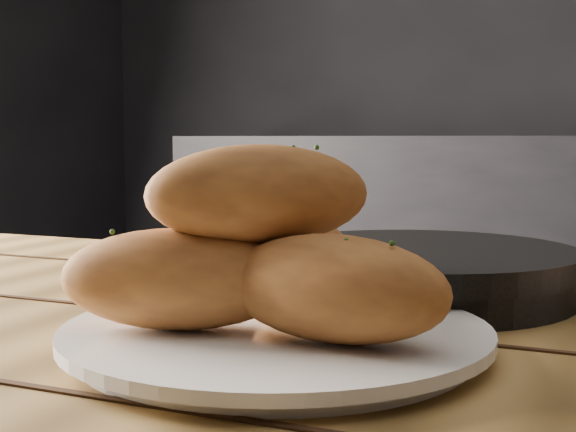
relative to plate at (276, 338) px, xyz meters
The scene contains 3 objects.
plate is the anchor object (origin of this frame).
bread_rolls 0.06m from the plate, 149.04° to the right, with size 0.27×0.23×0.12m.
skillet 0.23m from the plate, 79.27° to the left, with size 0.42×0.29×0.05m.
Camera 1 is at (-0.10, -0.71, 0.89)m, focal length 50.00 mm.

